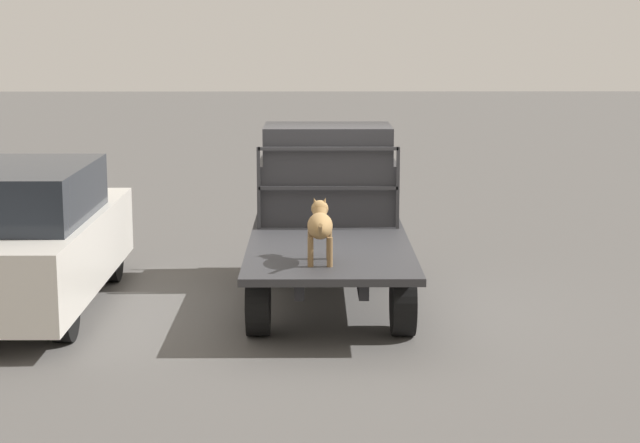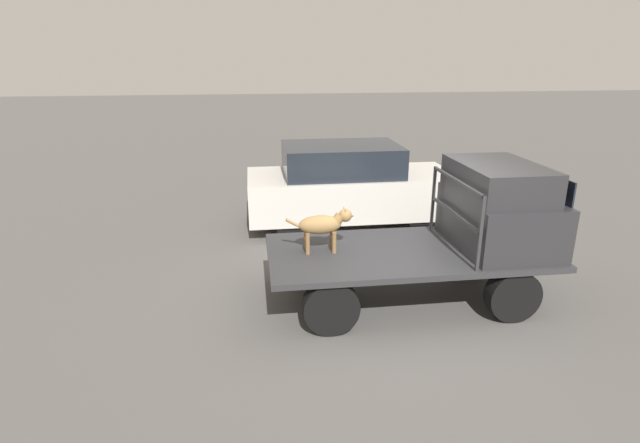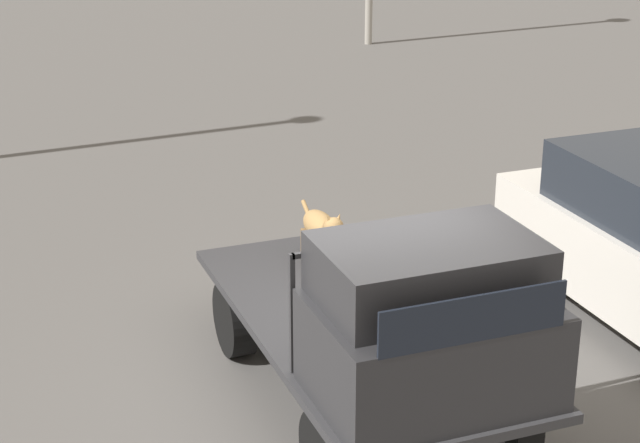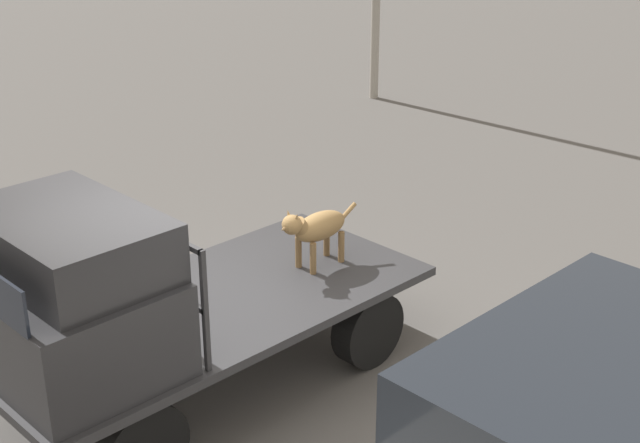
{
  "view_description": "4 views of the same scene",
  "coord_description": "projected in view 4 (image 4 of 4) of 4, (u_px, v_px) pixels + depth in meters",
  "views": [
    {
      "loc": [
        -12.02,
        0.18,
        3.21
      ],
      "look_at": [
        -1.24,
        0.11,
        1.21
      ],
      "focal_mm": 60.0,
      "sensor_mm": 36.0,
      "label": 1
    },
    {
      "loc": [
        -2.12,
        -6.31,
        3.39
      ],
      "look_at": [
        -1.24,
        0.11,
        1.21
      ],
      "focal_mm": 28.0,
      "sensor_mm": 36.0,
      "label": 2
    },
    {
      "loc": [
        7.51,
        -3.25,
        4.86
      ],
      "look_at": [
        -1.24,
        0.11,
        1.21
      ],
      "focal_mm": 60.0,
      "sensor_mm": 36.0,
      "label": 3
    },
    {
      "loc": [
        4.02,
        5.5,
        4.41
      ],
      "look_at": [
        -1.24,
        0.11,
        1.21
      ],
      "focal_mm": 50.0,
      "sensor_mm": 36.0,
      "label": 4
    }
  ],
  "objects": [
    {
      "name": "truck_cab",
      "position": [
        65.0,
        294.0,
        6.58
      ],
      "size": [
        1.22,
        1.71,
        1.2
      ],
      "color": "#28282B",
      "rests_on": "flatbed_truck"
    },
    {
      "name": "ground_plane",
      "position": [
        212.0,
        381.0,
        7.94
      ],
      "size": [
        80.0,
        80.0,
        0.0
      ],
      "primitive_type": "plane",
      "color": "#514F4C"
    },
    {
      "name": "dog",
      "position": [
        315.0,
        228.0,
        8.17
      ],
      "size": [
        0.95,
        0.26,
        0.64
      ],
      "rotation": [
        0.0,
        0.0,
        -0.15
      ],
      "color": "brown",
      "rests_on": "flatbed_truck"
    },
    {
      "name": "truck_headboard",
      "position": [
        139.0,
        258.0,
        6.97
      ],
      "size": [
        0.04,
        1.71,
        0.99
      ],
      "color": "#2D2D30",
      "rests_on": "flatbed_truck"
    },
    {
      "name": "flatbed_truck",
      "position": [
        209.0,
        325.0,
        7.71
      ],
      "size": [
        3.95,
        1.83,
        0.78
      ],
      "color": "black",
      "rests_on": "ground"
    }
  ]
}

